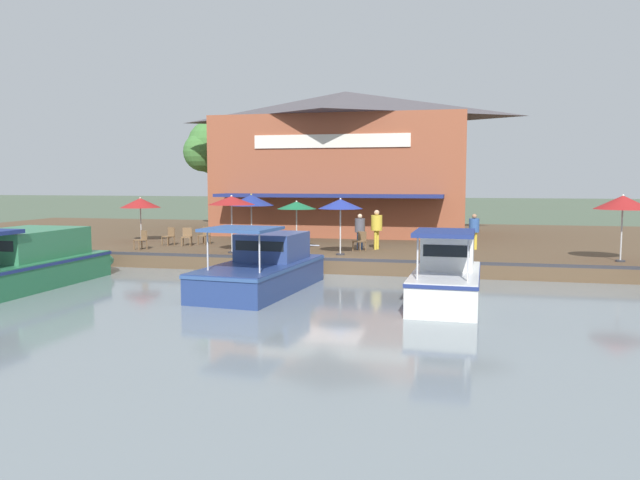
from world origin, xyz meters
The scene contains 23 objects.
ground_plane centered at (0.00, 0.00, 0.00)m, with size 220.00×220.00×0.00m, color #4C5B47.
quay_deck centered at (-11.00, 0.00, 0.30)m, with size 22.00×56.00×0.60m, color brown.
quay_edge_fender centered at (-0.10, 0.00, 0.65)m, with size 0.20×50.40×0.10m, color #2D2D33.
waterfront_restaurant centered at (-13.20, -1.88, 4.79)m, with size 10.44×14.61×8.27m.
patio_umbrella_back_row centered at (-5.31, -10.91, 2.55)m, with size 2.00×2.00×2.24m.
patio_umbrella_mid_patio_right centered at (-1.60, -4.61, 2.83)m, with size 1.98×1.98×2.47m.
patio_umbrella_near_quay_edge centered at (-3.29, -2.22, 2.58)m, with size 1.73×1.73×2.20m.
patio_umbrella_by_entrance centered at (-2.22, 10.85, 2.86)m, with size 2.09×2.09×2.56m.
patio_umbrella_mid_patio_left centered at (-1.96, 0.02, 2.72)m, with size 1.84×1.84×2.36m.
patio_umbrella_far_corner centered at (-4.85, -4.86, 2.75)m, with size 2.13×2.13×2.46m.
cafe_chair_back_row_seat centered at (-2.00, -9.07, 1.08)m, with size 0.60×0.60×0.85m.
cafe_chair_under_first_umbrella centered at (-3.97, -8.70, 1.08)m, with size 0.58×0.58×0.85m.
cafe_chair_far_corner_seat centered at (-3.94, -7.77, 1.08)m, with size 0.53×0.53×0.85m.
cafe_chair_beside_entrance centered at (-3.65, 0.59, 1.08)m, with size 0.60×0.60×0.85m.
cafe_chair_facing_river centered at (-4.72, -7.19, 1.08)m, with size 0.54×0.54×0.85m.
person_at_quay_edge centered at (-4.35, 1.21, 1.72)m, with size 0.50×0.50×1.77m.
person_near_entrance centered at (-4.17, 0.48, 1.59)m, with size 0.45×0.45×1.60m.
person_mid_patio centered at (-5.33, 5.47, 1.59)m, with size 0.45×0.45×1.60m.
motorboat_mid_row centered at (5.01, -9.97, 0.81)m, with size 9.59×3.60×2.08m.
motorboat_far_downstream centered at (4.25, 4.52, 0.82)m, with size 5.81×2.09×2.24m.
motorboat_fourth_along centered at (3.39, -1.40, 0.75)m, with size 7.11×3.06×2.19m.
mooring_post centered at (-0.35, 4.03, 1.05)m, with size 0.22×0.22×0.87m.
tree_behind_restaurant centered at (-16.79, -11.77, 5.85)m, with size 3.98×3.79×7.27m.
Camera 1 is at (23.32, 4.91, 3.71)m, focal length 35.00 mm.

